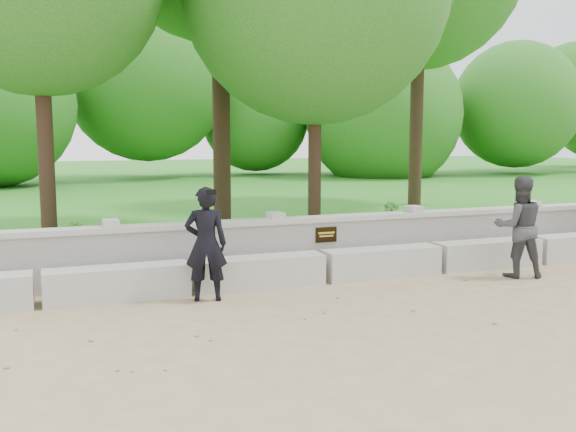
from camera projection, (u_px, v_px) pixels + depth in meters
name	position (u px, v px, depth m)	size (l,w,h in m)	color
ground	(386.00, 314.00, 7.89)	(80.00, 80.00, 0.00)	tan
lawn	(172.00, 199.00, 20.86)	(40.00, 22.00, 0.25)	#2B741D
concrete_bench	(323.00, 267.00, 9.62)	(11.90, 0.45, 0.45)	#B9B7AF
parapet_wall	(305.00, 244.00, 10.24)	(12.50, 0.35, 0.90)	#AEACA4
man_main	(206.00, 244.00, 8.47)	(0.63, 0.58, 1.53)	black
visitor_left	(519.00, 227.00, 9.91)	(0.93, 0.83, 1.57)	#38383C
shrub_a	(172.00, 241.00, 10.18)	(0.28, 0.19, 0.54)	#387427
shrub_b	(392.00, 217.00, 12.95)	(0.34, 0.27, 0.61)	#387427
shrub_c	(407.00, 223.00, 11.77)	(0.61, 0.53, 0.68)	#387427
shrub_d	(73.00, 240.00, 10.25)	(0.32, 0.28, 0.57)	#387427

